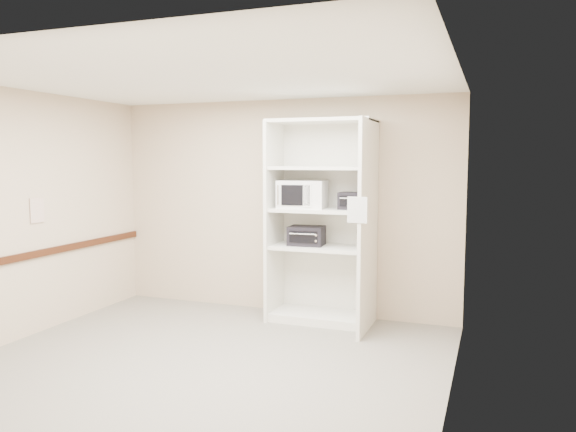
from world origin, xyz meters
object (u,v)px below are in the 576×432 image
(toaster_oven_upper, at_px, (355,201))
(toaster_oven_lower, at_px, (307,236))
(microwave, at_px, (303,194))
(shelving_unit, at_px, (325,228))

(toaster_oven_upper, distance_m, toaster_oven_lower, 0.72)
(toaster_oven_upper, bearing_deg, toaster_oven_lower, -177.01)
(toaster_oven_upper, bearing_deg, microwave, -177.03)
(toaster_oven_lower, bearing_deg, shelving_unit, -1.25)
(shelving_unit, relative_size, microwave, 4.39)
(shelving_unit, bearing_deg, toaster_oven_lower, -177.28)
(microwave, bearing_deg, toaster_oven_upper, -2.91)
(shelving_unit, xyz_separation_m, toaster_oven_lower, (-0.23, -0.01, -0.10))
(toaster_oven_upper, height_order, toaster_oven_lower, toaster_oven_upper)
(shelving_unit, bearing_deg, toaster_oven_upper, 2.57)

